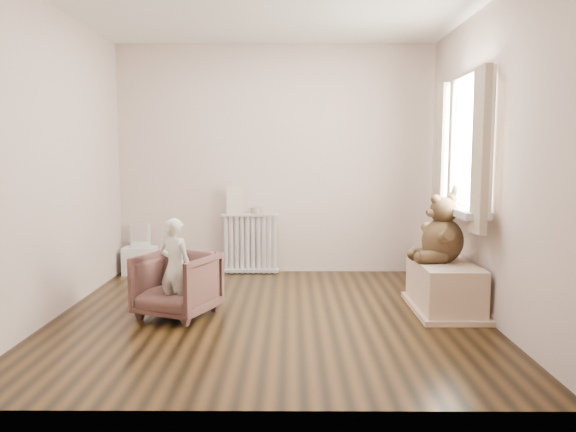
{
  "coord_description": "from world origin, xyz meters",
  "views": [
    {
      "loc": [
        0.18,
        -4.66,
        1.36
      ],
      "look_at": [
        0.15,
        0.45,
        0.8
      ],
      "focal_mm": 35.0,
      "sensor_mm": 36.0,
      "label": 1
    }
  ],
  "objects_px": {
    "toy_vanity": "(140,250)",
    "armchair": "(177,285)",
    "teddy_bear": "(443,234)",
    "plush_cat": "(454,195)",
    "child": "(175,267)",
    "toy_bench": "(444,288)",
    "radiator": "(250,240)"
  },
  "relations": [
    {
      "from": "radiator",
      "to": "teddy_bear",
      "type": "relative_size",
      "value": 1.2
    },
    {
      "from": "armchair",
      "to": "plush_cat",
      "type": "xyz_separation_m",
      "value": [
        2.44,
        0.46,
        0.73
      ]
    },
    {
      "from": "toy_bench",
      "to": "armchair",
      "type": "bearing_deg",
      "value": -175.31
    },
    {
      "from": "child",
      "to": "plush_cat",
      "type": "distance_m",
      "value": 2.56
    },
    {
      "from": "toy_bench",
      "to": "plush_cat",
      "type": "height_order",
      "value": "plush_cat"
    },
    {
      "from": "armchair",
      "to": "teddy_bear",
      "type": "xyz_separation_m",
      "value": [
        2.29,
        0.23,
        0.4
      ]
    },
    {
      "from": "toy_vanity",
      "to": "plush_cat",
      "type": "height_order",
      "value": "plush_cat"
    },
    {
      "from": "radiator",
      "to": "toy_vanity",
      "type": "bearing_deg",
      "value": -178.64
    },
    {
      "from": "teddy_bear",
      "to": "radiator",
      "type": "bearing_deg",
      "value": 132.52
    },
    {
      "from": "radiator",
      "to": "plush_cat",
      "type": "bearing_deg",
      "value": -32.8
    },
    {
      "from": "child",
      "to": "toy_bench",
      "type": "distance_m",
      "value": 2.33
    },
    {
      "from": "child",
      "to": "toy_vanity",
      "type": "bearing_deg",
      "value": -43.23
    },
    {
      "from": "radiator",
      "to": "toy_bench",
      "type": "height_order",
      "value": "radiator"
    },
    {
      "from": "toy_vanity",
      "to": "armchair",
      "type": "relative_size",
      "value": 0.96
    },
    {
      "from": "teddy_bear",
      "to": "plush_cat",
      "type": "distance_m",
      "value": 0.43
    },
    {
      "from": "armchair",
      "to": "child",
      "type": "distance_m",
      "value": 0.17
    },
    {
      "from": "toy_vanity",
      "to": "teddy_bear",
      "type": "bearing_deg",
      "value": -25.42
    },
    {
      "from": "child",
      "to": "teddy_bear",
      "type": "distance_m",
      "value": 2.32
    },
    {
      "from": "radiator",
      "to": "toy_bench",
      "type": "relative_size",
      "value": 0.76
    },
    {
      "from": "toy_bench",
      "to": "toy_vanity",
      "type": "bearing_deg",
      "value": 154.02
    },
    {
      "from": "toy_bench",
      "to": "plush_cat",
      "type": "relative_size",
      "value": 4.06
    },
    {
      "from": "child",
      "to": "toy_bench",
      "type": "height_order",
      "value": "child"
    },
    {
      "from": "child",
      "to": "toy_bench",
      "type": "xyz_separation_m",
      "value": [
        2.3,
        0.24,
        -0.23
      ]
    },
    {
      "from": "child",
      "to": "teddy_bear",
      "type": "xyz_separation_m",
      "value": [
        2.29,
        0.28,
        0.24
      ]
    },
    {
      "from": "child",
      "to": "toy_bench",
      "type": "relative_size",
      "value": 0.9
    },
    {
      "from": "teddy_bear",
      "to": "child",
      "type": "bearing_deg",
      "value": 179.11
    },
    {
      "from": "radiator",
      "to": "toy_bench",
      "type": "xyz_separation_m",
      "value": [
        1.81,
        -1.53,
        -0.19
      ]
    },
    {
      "from": "radiator",
      "to": "armchair",
      "type": "distance_m",
      "value": 1.79
    },
    {
      "from": "armchair",
      "to": "child",
      "type": "height_order",
      "value": "child"
    },
    {
      "from": "toy_bench",
      "to": "plush_cat",
      "type": "distance_m",
      "value": 0.86
    },
    {
      "from": "armchair",
      "to": "toy_bench",
      "type": "relative_size",
      "value": 0.65
    },
    {
      "from": "toy_vanity",
      "to": "teddy_bear",
      "type": "distance_m",
      "value": 3.41
    }
  ]
}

